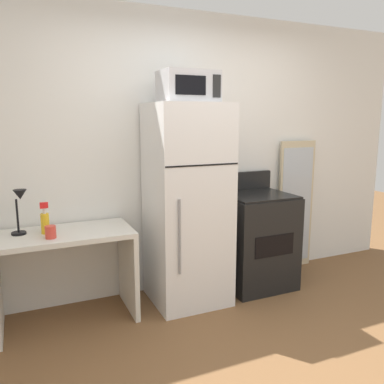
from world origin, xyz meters
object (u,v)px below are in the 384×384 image
(spray_bottle, at_px, (45,221))
(microwave, at_px, (188,87))
(refrigerator, at_px, (187,205))
(desk, at_px, (66,260))
(coffee_mug, at_px, (51,232))
(leaning_mirror, at_px, (295,205))
(oven_range, at_px, (256,239))
(desk_lamp, at_px, (20,204))

(spray_bottle, height_order, microwave, microwave)
(refrigerator, relative_size, microwave, 3.83)
(desk, relative_size, coffee_mug, 11.14)
(coffee_mug, distance_m, refrigerator, 1.16)
(refrigerator, distance_m, leaning_mirror, 1.45)
(oven_range, bearing_deg, coffee_mug, -176.65)
(spray_bottle, distance_m, microwave, 1.58)
(coffee_mug, relative_size, leaning_mirror, 0.07)
(desk, distance_m, spray_bottle, 0.36)
(coffee_mug, relative_size, spray_bottle, 0.38)
(desk_lamp, height_order, refrigerator, refrigerator)
(refrigerator, distance_m, microwave, 1.01)
(spray_bottle, relative_size, microwave, 0.54)
(oven_range, distance_m, leaning_mirror, 0.75)
(desk_lamp, xyz_separation_m, leaning_mirror, (2.76, 0.17, -0.29))
(desk, height_order, microwave, microwave)
(spray_bottle, xyz_separation_m, refrigerator, (1.18, -0.05, 0.03))
(desk, bearing_deg, refrigerator, -1.99)
(spray_bottle, relative_size, leaning_mirror, 0.18)
(desk, xyz_separation_m, leaning_mirror, (2.46, 0.24, 0.18))
(desk, distance_m, desk_lamp, 0.57)
(leaning_mirror, bearing_deg, desk, -174.50)
(coffee_mug, relative_size, microwave, 0.21)
(desk_lamp, xyz_separation_m, coffee_mug, (0.20, -0.19, -0.19))
(microwave, relative_size, oven_range, 0.42)
(desk, height_order, desk_lamp, desk_lamp)
(desk_lamp, distance_m, leaning_mirror, 2.78)
(coffee_mug, height_order, microwave, microwave)
(spray_bottle, bearing_deg, refrigerator, -2.63)
(microwave, bearing_deg, spray_bottle, 176.35)
(oven_range, bearing_deg, microwave, -176.99)
(microwave, distance_m, oven_range, 1.61)
(leaning_mirror, bearing_deg, coffee_mug, -171.87)
(oven_range, xyz_separation_m, leaning_mirror, (0.67, 0.26, 0.23))
(leaning_mirror, bearing_deg, spray_bottle, -175.17)
(desk_lamp, xyz_separation_m, spray_bottle, (0.17, -0.04, -0.14))
(microwave, bearing_deg, coffee_mug, -176.44)
(desk_lamp, bearing_deg, leaning_mirror, 3.62)
(coffee_mug, height_order, spray_bottle, spray_bottle)
(desk, distance_m, coffee_mug, 0.33)
(desk_lamp, height_order, coffee_mug, desk_lamp)
(desk_lamp, relative_size, microwave, 0.77)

